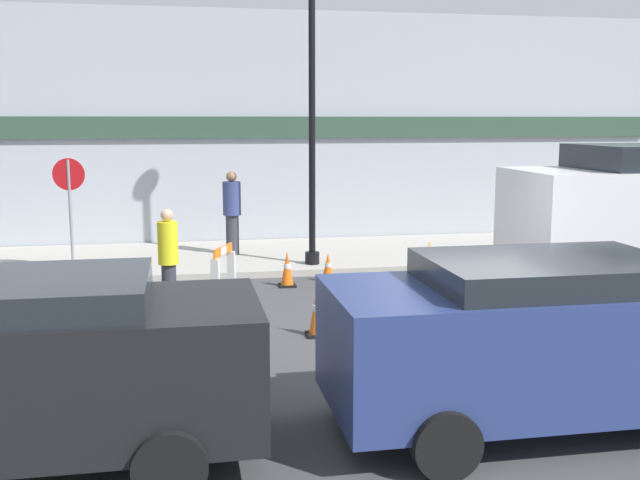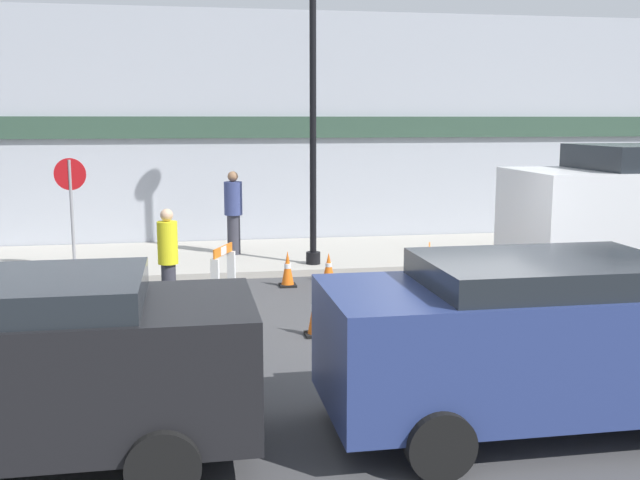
# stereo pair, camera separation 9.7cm
# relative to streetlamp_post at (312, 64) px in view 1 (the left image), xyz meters

# --- Properties ---
(ground_plane) EXTENTS (60.00, 60.00, 0.00)m
(ground_plane) POSITION_rel_streetlamp_post_xyz_m (1.18, -5.08, -4.03)
(ground_plane) COLOR #424244
(sidewalk_slab) EXTENTS (18.00, 3.86, 0.13)m
(sidewalk_slab) POSITION_rel_streetlamp_post_xyz_m (1.18, 1.35, -3.97)
(sidewalk_slab) COLOR #ADA89E
(sidewalk_slab) RESTS_ON ground_plane
(storefront_facade) EXTENTS (18.00, 0.22, 5.50)m
(storefront_facade) POSITION_rel_streetlamp_post_xyz_m (1.18, 3.35, -1.28)
(storefront_facade) COLOR #A3A8B2
(storefront_facade) RESTS_ON ground_plane
(streetlamp_post) EXTENTS (0.44, 0.44, 6.16)m
(streetlamp_post) POSITION_rel_streetlamp_post_xyz_m (0.00, 0.00, 0.00)
(streetlamp_post) COLOR black
(streetlamp_post) RESTS_ON sidewalk_slab
(stop_sign) EXTENTS (0.60, 0.10, 2.15)m
(stop_sign) POSITION_rel_streetlamp_post_xyz_m (-4.59, 0.08, -2.46)
(stop_sign) COLOR gray
(stop_sign) RESTS_ON sidewalk_slab
(barricade_0) EXTENTS (0.44, 0.78, 0.96)m
(barricade_0) POSITION_rel_streetlamp_post_xyz_m (-1.90, -2.44, -3.52)
(barricade_0) COLOR white
(barricade_0) RESTS_ON ground_plane
(barricade_1) EXTENTS (0.37, 0.77, 0.98)m
(barricade_1) POSITION_rel_streetlamp_post_xyz_m (1.37, -3.15, -3.51)
(barricade_1) COLOR white
(barricade_1) RESTS_ON ground_plane
(traffic_cone_0) EXTENTS (0.30, 0.30, 0.50)m
(traffic_cone_0) POSITION_rel_streetlamp_post_xyz_m (0.95, -3.69, -3.80)
(traffic_cone_0) COLOR black
(traffic_cone_0) RESTS_ON ground_plane
(traffic_cone_1) EXTENTS (0.30, 0.30, 0.69)m
(traffic_cone_1) POSITION_rel_streetlamp_post_xyz_m (-0.73, -4.53, -3.70)
(traffic_cone_1) COLOR black
(traffic_cone_1) RESTS_ON ground_plane
(traffic_cone_2) EXTENTS (0.30, 0.30, 0.55)m
(traffic_cone_2) POSITION_rel_streetlamp_post_xyz_m (0.11, -1.09, -3.77)
(traffic_cone_2) COLOR black
(traffic_cone_2) RESTS_ON ground_plane
(traffic_cone_3) EXTENTS (0.30, 0.30, 0.65)m
(traffic_cone_3) POSITION_rel_streetlamp_post_xyz_m (-0.70, -1.36, -3.72)
(traffic_cone_3) COLOR black
(traffic_cone_3) RESTS_ON ground_plane
(traffic_cone_4) EXTENTS (0.30, 0.30, 0.50)m
(traffic_cone_4) POSITION_rel_streetlamp_post_xyz_m (0.82, -4.08, -3.79)
(traffic_cone_4) COLOR black
(traffic_cone_4) RESTS_ON ground_plane
(person_worker) EXTENTS (0.32, 0.32, 1.64)m
(person_worker) POSITION_rel_streetlamp_post_xyz_m (-2.76, -2.92, -3.15)
(person_worker) COLOR #33333D
(person_worker) RESTS_ON ground_plane
(person_pedestrian) EXTENTS (0.51, 0.51, 1.77)m
(person_pedestrian) POSITION_rel_streetlamp_post_xyz_m (-1.49, 1.38, -2.96)
(person_pedestrian) COLOR #33333D
(person_pedestrian) RESTS_ON sidewalk_slab
(parked_car_0) EXTENTS (4.20, 1.87, 1.68)m
(parked_car_0) POSITION_rel_streetlamp_post_xyz_m (-3.99, -7.99, -3.08)
(parked_car_0) COLOR black
(parked_car_0) RESTS_ON ground_plane
(parked_car_1) EXTENTS (4.22, 1.92, 1.69)m
(parked_car_1) POSITION_rel_streetlamp_post_xyz_m (0.90, -7.99, -3.08)
(parked_car_1) COLOR navy
(parked_car_1) RESTS_ON ground_plane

